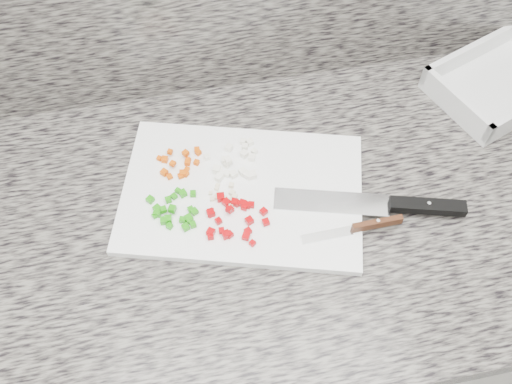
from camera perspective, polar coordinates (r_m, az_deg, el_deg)
The scene contains 11 objects.
cabinet at distance 1.37m, azimuth 0.39°, elevation -12.14°, with size 3.92×0.62×0.86m, color silver.
countertop at distance 0.96m, azimuth 0.54°, elevation -2.59°, with size 3.96×0.64×0.04m, color #66635A.
cutting_board at distance 0.96m, azimuth -1.41°, elevation -0.08°, with size 0.40×0.27×0.01m, color white.
carrot_pile at distance 0.98m, azimuth -7.55°, elevation 2.85°, with size 0.08×0.06×0.02m.
onion_pile at distance 0.98m, azimuth -2.10°, elevation 2.87°, with size 0.09×0.09×0.02m.
green_pepper_pile at distance 0.93m, azimuth -8.19°, elevation -1.90°, with size 0.08×0.09×0.02m.
red_pepper_pile at distance 0.92m, azimuth -2.37°, elevation -2.46°, with size 0.11×0.11×0.02m.
garlic_pile at distance 0.94m, azimuth -3.19°, elevation -0.35°, with size 0.05×0.05×0.01m.
chef_knife at distance 0.96m, azimuth 13.66°, elevation -1.25°, with size 0.31×0.12×0.02m.
paring_knife at distance 0.92m, azimuth 10.80°, elevation -3.41°, with size 0.17×0.02×0.02m.
tray at distance 1.19m, azimuth 23.19°, elevation 9.94°, with size 0.29×0.25×0.05m.
Camera 1 is at (-0.10, 0.97, 1.71)m, focal length 40.00 mm.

